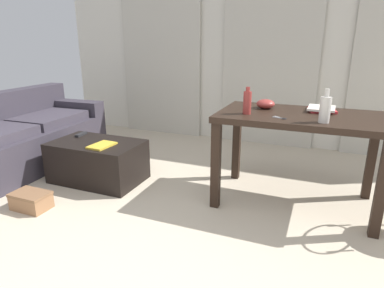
{
  "coord_description": "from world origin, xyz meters",
  "views": [
    {
      "loc": [
        0.72,
        -1.01,
        1.35
      ],
      "look_at": [
        -0.38,
        1.69,
        0.43
      ],
      "focal_mm": 30.79,
      "sensor_mm": 36.0,
      "label": 1
    }
  ],
  "objects_px": {
    "bottle_far": "(325,109)",
    "shoebox": "(31,201)",
    "book_stack": "(322,109)",
    "bottle_near": "(247,102)",
    "scissors": "(281,118)",
    "craft_table": "(299,128)",
    "coffee_table": "(98,161)",
    "couch": "(17,140)",
    "tv_remote_primary": "(81,134)",
    "bowl": "(266,104)",
    "magazine": "(102,145)"
  },
  "relations": [
    {
      "from": "book_stack",
      "to": "craft_table",
      "type": "bearing_deg",
      "value": -130.31
    },
    {
      "from": "craft_table",
      "to": "tv_remote_primary",
      "type": "distance_m",
      "value": 2.17
    },
    {
      "from": "couch",
      "to": "book_stack",
      "type": "bearing_deg",
      "value": 8.63
    },
    {
      "from": "coffee_table",
      "to": "scissors",
      "type": "distance_m",
      "value": 1.83
    },
    {
      "from": "couch",
      "to": "coffee_table",
      "type": "relative_size",
      "value": 2.31
    },
    {
      "from": "bottle_far",
      "to": "shoebox",
      "type": "xyz_separation_m",
      "value": [
        -2.19,
        -0.71,
        -0.81
      ]
    },
    {
      "from": "shoebox",
      "to": "bottle_near",
      "type": "bearing_deg",
      "value": 26.4
    },
    {
      "from": "scissors",
      "to": "shoebox",
      "type": "distance_m",
      "value": 2.15
    },
    {
      "from": "bottle_far",
      "to": "shoebox",
      "type": "relative_size",
      "value": 0.78
    },
    {
      "from": "craft_table",
      "to": "bottle_near",
      "type": "relative_size",
      "value": 6.0
    },
    {
      "from": "scissors",
      "to": "magazine",
      "type": "height_order",
      "value": "scissors"
    },
    {
      "from": "bottle_near",
      "to": "magazine",
      "type": "distance_m",
      "value": 1.41
    },
    {
      "from": "scissors",
      "to": "shoebox",
      "type": "xyz_separation_m",
      "value": [
        -1.89,
        -0.74,
        -0.71
      ]
    },
    {
      "from": "bottle_far",
      "to": "bottle_near",
      "type": "bearing_deg",
      "value": 172.01
    },
    {
      "from": "craft_table",
      "to": "shoebox",
      "type": "relative_size",
      "value": 4.19
    },
    {
      "from": "tv_remote_primary",
      "to": "shoebox",
      "type": "height_order",
      "value": "tv_remote_primary"
    },
    {
      "from": "scissors",
      "to": "magazine",
      "type": "bearing_deg",
      "value": -175.73
    },
    {
      "from": "bottle_near",
      "to": "scissors",
      "type": "distance_m",
      "value": 0.3
    },
    {
      "from": "bottle_far",
      "to": "scissors",
      "type": "bearing_deg",
      "value": 176.19
    },
    {
      "from": "book_stack",
      "to": "scissors",
      "type": "xyz_separation_m",
      "value": [
        -0.28,
        -0.4,
        -0.02
      ]
    },
    {
      "from": "bowl",
      "to": "magazine",
      "type": "xyz_separation_m",
      "value": [
        -1.42,
        -0.46,
        -0.41
      ]
    },
    {
      "from": "book_stack",
      "to": "shoebox",
      "type": "height_order",
      "value": "book_stack"
    },
    {
      "from": "bottle_near",
      "to": "bottle_far",
      "type": "relative_size",
      "value": 0.89
    },
    {
      "from": "coffee_table",
      "to": "craft_table",
      "type": "distance_m",
      "value": 1.93
    },
    {
      "from": "book_stack",
      "to": "shoebox",
      "type": "bearing_deg",
      "value": -152.3
    },
    {
      "from": "coffee_table",
      "to": "bottle_far",
      "type": "height_order",
      "value": "bottle_far"
    },
    {
      "from": "shoebox",
      "to": "magazine",
      "type": "bearing_deg",
      "value": 65.05
    },
    {
      "from": "coffee_table",
      "to": "book_stack",
      "type": "bearing_deg",
      "value": 12.02
    },
    {
      "from": "coffee_table",
      "to": "tv_remote_primary",
      "type": "distance_m",
      "value": 0.38
    },
    {
      "from": "bottle_near",
      "to": "book_stack",
      "type": "relative_size",
      "value": 0.82
    },
    {
      "from": "bottle_far",
      "to": "scissors",
      "type": "height_order",
      "value": "bottle_far"
    },
    {
      "from": "coffee_table",
      "to": "tv_remote_primary",
      "type": "bearing_deg",
      "value": 155.46
    },
    {
      "from": "book_stack",
      "to": "tv_remote_primary",
      "type": "height_order",
      "value": "book_stack"
    },
    {
      "from": "couch",
      "to": "scissors",
      "type": "xyz_separation_m",
      "value": [
        2.77,
        0.06,
        0.47
      ]
    },
    {
      "from": "coffee_table",
      "to": "scissors",
      "type": "height_order",
      "value": "scissors"
    },
    {
      "from": "couch",
      "to": "bottle_far",
      "type": "height_order",
      "value": "bottle_far"
    },
    {
      "from": "bowl",
      "to": "book_stack",
      "type": "xyz_separation_m",
      "value": [
        0.46,
        0.06,
        -0.02
      ]
    },
    {
      "from": "coffee_table",
      "to": "craft_table",
      "type": "xyz_separation_m",
      "value": [
        1.86,
        0.25,
        0.47
      ]
    },
    {
      "from": "bottle_far",
      "to": "tv_remote_primary",
      "type": "relative_size",
      "value": 1.56
    },
    {
      "from": "coffee_table",
      "to": "bowl",
      "type": "xyz_separation_m",
      "value": [
        1.55,
        0.37,
        0.62
      ]
    },
    {
      "from": "craft_table",
      "to": "scissors",
      "type": "distance_m",
      "value": 0.28
    },
    {
      "from": "bottle_far",
      "to": "book_stack",
      "type": "bearing_deg",
      "value": 93.47
    },
    {
      "from": "scissors",
      "to": "bottle_far",
      "type": "bearing_deg",
      "value": -3.81
    },
    {
      "from": "bottle_far",
      "to": "shoebox",
      "type": "height_order",
      "value": "bottle_far"
    },
    {
      "from": "shoebox",
      "to": "book_stack",
      "type": "bearing_deg",
      "value": 27.7
    },
    {
      "from": "bowl",
      "to": "magazine",
      "type": "height_order",
      "value": "bowl"
    },
    {
      "from": "bottle_near",
      "to": "tv_remote_primary",
      "type": "bearing_deg",
      "value": 178.59
    },
    {
      "from": "couch",
      "to": "bottle_near",
      "type": "distance_m",
      "value": 2.56
    },
    {
      "from": "craft_table",
      "to": "book_stack",
      "type": "xyz_separation_m",
      "value": [
        0.15,
        0.18,
        0.13
      ]
    },
    {
      "from": "coffee_table",
      "to": "bottle_near",
      "type": "height_order",
      "value": "bottle_near"
    }
  ]
}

